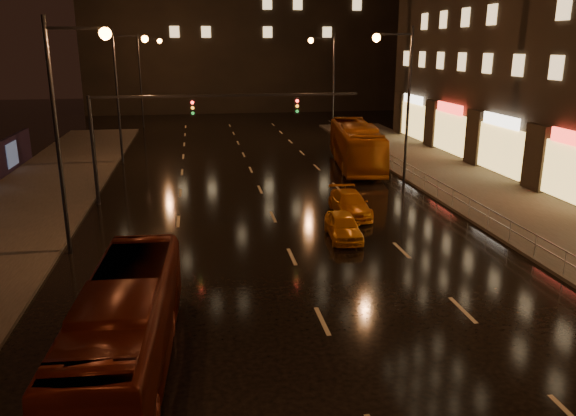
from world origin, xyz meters
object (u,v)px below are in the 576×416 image
at_px(taxi_near, 343,226).
at_px(taxi_far, 350,204).
at_px(bus_curb, 356,145).
at_px(bus_red, 125,327).

height_order(taxi_near, taxi_far, taxi_far).
relative_size(bus_curb, taxi_far, 2.73).
distance_m(bus_curb, taxi_far, 12.70).
bearing_deg(bus_red, bus_curb, 64.61).
distance_m(taxi_near, taxi_far, 3.92).
xyz_separation_m(bus_red, taxi_far, (10.20, 13.69, -0.72)).
bearing_deg(bus_curb, taxi_far, -99.43).
bearing_deg(bus_curb, taxi_near, -100.02).
relative_size(bus_red, taxi_far, 2.25).
bearing_deg(taxi_near, bus_curb, 75.85).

